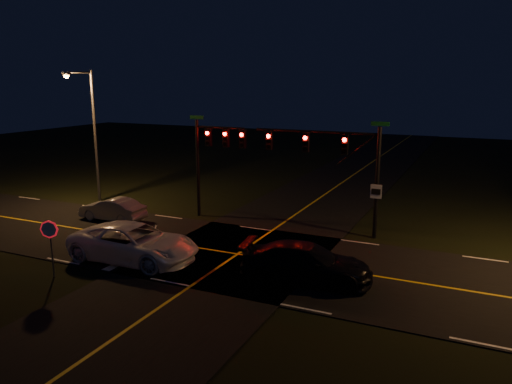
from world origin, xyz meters
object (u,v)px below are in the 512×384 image
at_px(signal_mast_ne, 334,156).
at_px(sedan_silver, 112,210).
at_px(signal_mast_nw, 213,150).
at_px(suv_dark, 306,264).
at_px(streetlight_nw, 91,125).
at_px(stop_sign, 50,236).
at_px(pickup_white, 134,244).

bearing_deg(signal_mast_ne, sedan_silver, -165.66).
distance_m(signal_mast_nw, suv_dark, 11.68).
bearing_deg(suv_dark, streetlight_nw, 59.17).
relative_size(signal_mast_nw, stop_sign, 2.45).
relative_size(streetlight_nw, stop_sign, 3.53).
relative_size(pickup_white, suv_dark, 1.08).
distance_m(pickup_white, suv_dark, 8.20).
height_order(signal_mast_ne, suv_dark, signal_mast_ne).
bearing_deg(signal_mast_nw, streetlight_nw, 179.14).
bearing_deg(signal_mast_ne, stop_sign, -128.90).
bearing_deg(pickup_white, signal_mast_nw, 1.61).
bearing_deg(signal_mast_ne, pickup_white, -130.76).
relative_size(streetlight_nw, pickup_white, 1.44).
xyz_separation_m(signal_mast_ne, sedan_silver, (-12.73, -3.26, -3.67)).
distance_m(streetlight_nw, sedan_silver, 7.26).
distance_m(streetlight_nw, pickup_white, 13.82).
height_order(signal_mast_nw, pickup_white, signal_mast_nw).
distance_m(signal_mast_ne, pickup_white, 11.49).
bearing_deg(signal_mast_nw, stop_sign, -98.11).
distance_m(streetlight_nw, signal_mast_nw, 9.68).
height_order(signal_mast_ne, sedan_silver, signal_mast_ne).
bearing_deg(stop_sign, streetlight_nw, 124.89).
relative_size(stop_sign, sedan_silver, 0.61).
xyz_separation_m(streetlight_nw, pickup_white, (9.99, -8.44, -4.48)).
bearing_deg(suv_dark, stop_sign, 103.37).
bearing_deg(pickup_white, signal_mast_ne, -41.74).
bearing_deg(signal_mast_nw, pickup_white, -87.41).
xyz_separation_m(signal_mast_nw, sedan_silver, (-5.21, -3.26, -3.57)).
relative_size(signal_mast_ne, sedan_silver, 1.80).
height_order(streetlight_nw, signal_mast_ne, streetlight_nw).
bearing_deg(sedan_silver, pickup_white, 47.97).
bearing_deg(stop_sign, suv_dark, 22.06).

